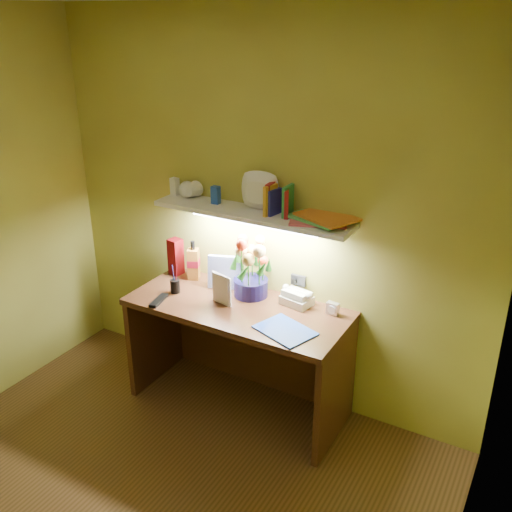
{
  "coord_description": "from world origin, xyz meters",
  "views": [
    {
      "loc": [
        1.65,
        -1.48,
        2.43
      ],
      "look_at": [
        0.05,
        1.35,
        1.04
      ],
      "focal_mm": 40.0,
      "sensor_mm": 36.0,
      "label": 1
    }
  ],
  "objects_px": {
    "desk": "(238,357)",
    "telephone": "(297,296)",
    "flower_bouquet": "(251,267)",
    "whisky_bottle": "(193,260)",
    "desk_clock": "(333,308)"
  },
  "relations": [
    {
      "from": "desk",
      "to": "telephone",
      "type": "distance_m",
      "value": 0.57
    },
    {
      "from": "desk",
      "to": "flower_bouquet",
      "type": "xyz_separation_m",
      "value": [
        0.0,
        0.17,
        0.57
      ]
    },
    {
      "from": "desk",
      "to": "telephone",
      "type": "bearing_deg",
      "value": 32.34
    },
    {
      "from": "desk",
      "to": "whisky_bottle",
      "type": "distance_m",
      "value": 0.72
    },
    {
      "from": "desk_clock",
      "to": "whisky_bottle",
      "type": "relative_size",
      "value": 0.28
    },
    {
      "from": "flower_bouquet",
      "to": "desk_clock",
      "type": "bearing_deg",
      "value": 2.36
    },
    {
      "from": "flower_bouquet",
      "to": "whisky_bottle",
      "type": "height_order",
      "value": "flower_bouquet"
    },
    {
      "from": "desk_clock",
      "to": "whisky_bottle",
      "type": "xyz_separation_m",
      "value": [
        -1.02,
        0.0,
        0.1
      ]
    },
    {
      "from": "desk",
      "to": "desk_clock",
      "type": "bearing_deg",
      "value": 18.85
    },
    {
      "from": "telephone",
      "to": "whisky_bottle",
      "type": "bearing_deg",
      "value": -168.91
    },
    {
      "from": "whisky_bottle",
      "to": "telephone",
      "type": "bearing_deg",
      "value": 0.6
    },
    {
      "from": "telephone",
      "to": "desk_clock",
      "type": "bearing_deg",
      "value": 8.58
    },
    {
      "from": "desk",
      "to": "flower_bouquet",
      "type": "distance_m",
      "value": 0.59
    },
    {
      "from": "telephone",
      "to": "whisky_bottle",
      "type": "xyz_separation_m",
      "value": [
        -0.78,
        -0.01,
        0.08
      ]
    },
    {
      "from": "desk_clock",
      "to": "flower_bouquet",
      "type": "bearing_deg",
      "value": -171.16
    }
  ]
}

